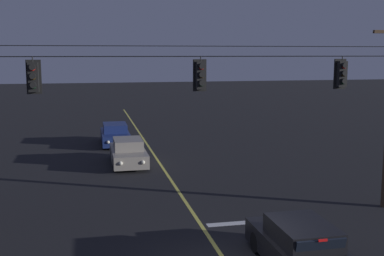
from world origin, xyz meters
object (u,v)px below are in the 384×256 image
(traffic_light_centre, at_px, (342,74))
(car_waiting_near_lane, at_px, (301,247))
(traffic_light_leftmost, at_px, (33,77))
(car_oncoming_lead, at_px, (128,153))
(traffic_light_left_inner, at_px, (201,75))
(car_oncoming_trailing, at_px, (115,135))

(traffic_light_centre, bearing_deg, car_waiting_near_lane, -127.98)
(traffic_light_leftmost, height_order, traffic_light_centre, same)
(traffic_light_leftmost, xyz_separation_m, car_waiting_near_lane, (7.38, -4.56, -4.60))
(traffic_light_leftmost, height_order, car_waiting_near_lane, traffic_light_leftmost)
(car_waiting_near_lane, height_order, car_oncoming_lead, same)
(traffic_light_left_inner, xyz_separation_m, car_oncoming_lead, (-1.80, 9.63, -4.60))
(traffic_light_centre, xyz_separation_m, car_oncoming_lead, (-7.17, 9.63, -4.60))
(traffic_light_centre, relative_size, car_oncoming_lead, 0.28)
(traffic_light_left_inner, bearing_deg, car_oncoming_trailing, 97.81)
(traffic_light_leftmost, relative_size, car_oncoming_lead, 0.28)
(traffic_light_centre, distance_m, car_waiting_near_lane, 7.39)
(traffic_light_left_inner, height_order, traffic_light_centre, same)
(traffic_light_centre, relative_size, car_waiting_near_lane, 0.28)
(traffic_light_leftmost, height_order, traffic_light_left_inner, same)
(traffic_light_centre, distance_m, car_oncoming_trailing, 18.02)
(traffic_light_left_inner, bearing_deg, car_oncoming_lead, 100.58)
(car_oncoming_lead, bearing_deg, car_oncoming_trailing, 93.35)
(traffic_light_left_inner, height_order, car_oncoming_lead, traffic_light_left_inner)
(car_waiting_near_lane, distance_m, car_oncoming_lead, 14.64)
(traffic_light_left_inner, relative_size, car_oncoming_trailing, 0.28)
(car_waiting_near_lane, bearing_deg, car_oncoming_lead, 104.28)
(traffic_light_leftmost, xyz_separation_m, car_oncoming_trailing, (3.41, 15.71, -4.60))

